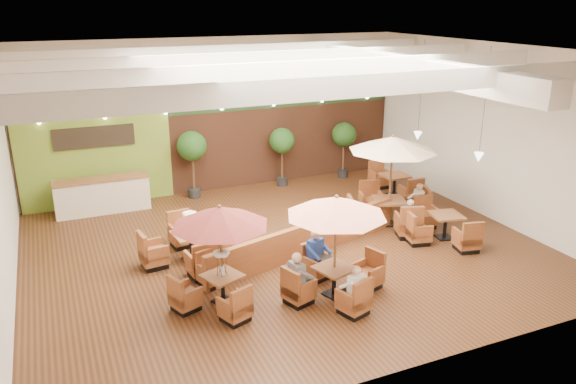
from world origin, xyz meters
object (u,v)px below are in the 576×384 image
table_4 (437,228)px  diner_1 (317,250)px  booth_divider (308,239)px  diner_2 (299,273)px  diner_3 (409,214)px  topiary_2 (344,137)px  service_counter (102,195)px  diner_0 (354,284)px  table_2 (391,165)px  table_1 (336,228)px  table_0 (218,234)px  topiary_0 (192,149)px  diner_4 (417,198)px  table_3 (191,245)px  topiary_1 (282,143)px  table_5 (394,185)px

table_4 → diner_1: 4.41m
booth_divider → diner_2: diner_2 is taller
diner_3 → booth_divider: bearing=-167.8°
topiary_2 → diner_2: size_ratio=2.65×
service_counter → diner_2: bearing=-66.5°
booth_divider → diner_0: size_ratio=8.87×
table_2 → diner_3: bearing=-71.0°
table_2 → table_1: bearing=-119.4°
table_0 → topiary_2: table_0 is taller
topiary_0 → table_1: bearing=-81.2°
table_1 → diner_4: (4.73, 3.26, -1.00)m
diner_1 → diner_2: size_ratio=1.02×
booth_divider → diner_3: bearing=-17.4°
diner_0 → diner_1: size_ratio=0.88×
table_3 → diner_0: (2.65, -4.15, 0.30)m
topiary_2 → diner_3: (-1.10, -6.00, -0.91)m
table_0 → topiary_1: (4.73, 7.46, -0.09)m
diner_1 → diner_3: bearing=172.6°
table_2 → diner_4: bearing=19.0°
table_2 → diner_3: 1.61m
table_5 → diner_3: bearing=-115.0°
topiary_1 → diner_2: 8.80m
diner_2 → table_0: bearing=-122.9°
table_3 → topiary_2: size_ratio=1.25×
table_2 → table_3: bearing=-160.6°
diner_3 → topiary_0: bearing=143.2°
table_1 → table_5: bearing=27.6°
diner_3 → diner_4: bearing=58.8°
diner_0 → diner_4: (4.73, 4.19, 0.00)m
diner_1 → diner_2: diner_1 is taller
diner_3 → diner_4: diner_4 is taller
topiary_0 → diner_3: size_ratio=3.28×
table_0 → diner_3: table_0 is taller
diner_1 → diner_3: diner_1 is taller
table_5 → diner_4: diner_4 is taller
table_1 → topiary_1: table_1 is taller
table_4 → booth_divider: bearing=-176.7°
booth_divider → diner_0: 3.26m
service_counter → diner_0: diner_0 is taller
table_5 → diner_2: bearing=-136.5°
topiary_0 → table_2: bearing=-45.0°
service_counter → topiary_2: bearing=1.2°
table_3 → diner_1: bearing=-47.6°
table_1 → diner_0: 1.37m
service_counter → table_0: table_0 is taller
service_counter → booth_divider: service_counter is taller
booth_divider → table_3: table_3 is taller
table_2 → diner_1: 4.50m
service_counter → topiary_1: size_ratio=1.35×
table_1 → diner_4: 5.83m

